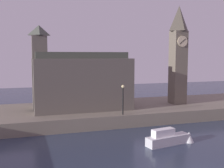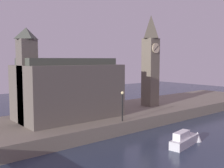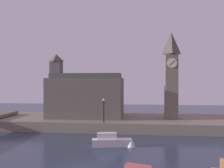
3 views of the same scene
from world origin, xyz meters
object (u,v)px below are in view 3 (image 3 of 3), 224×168
at_px(clock_tower, 171,74).
at_px(parliament_hall, 85,95).
at_px(boat_ferry_white, 114,141).
at_px(streetlamp, 104,107).

relative_size(clock_tower, parliament_hall, 1.13).
bearing_deg(parliament_hall, boat_ferry_white, -63.83).
bearing_deg(streetlamp, boat_ferry_white, -72.77).
xyz_separation_m(clock_tower, parliament_hall, (-14.08, 0.68, -3.54)).
relative_size(parliament_hall, streetlamp, 3.51).
distance_m(clock_tower, streetlamp, 12.20).
bearing_deg(boat_ferry_white, streetlamp, 107.23).
bearing_deg(clock_tower, streetlamp, -154.06).
height_order(clock_tower, boat_ferry_white, clock_tower).
bearing_deg(parliament_hall, clock_tower, -2.75).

